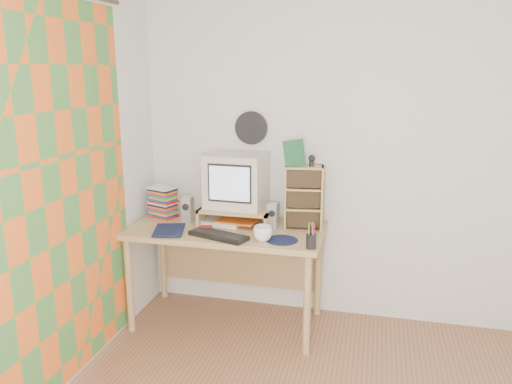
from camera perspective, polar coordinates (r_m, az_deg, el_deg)
The scene contains 19 objects.
back_wall at distance 3.70m, azimuth 13.67°, elevation 3.99°, with size 3.50×3.50×0.00m, color white.
curtain at distance 3.01m, azimuth -21.27°, elevation -0.69°, with size 2.20×2.20×0.00m, color orange.
wall_disc at distance 3.77m, azimuth -0.55°, elevation 7.33°, with size 0.25×0.25×0.02m, color black.
desk at distance 3.71m, azimuth -3.14°, elevation -5.74°, with size 1.40×0.70×0.75m.
monitor_riser at distance 3.66m, azimuth -2.27°, elevation -2.24°, with size 0.52×0.30×0.12m.
crt_monitor at distance 3.66m, azimuth -2.32°, elevation 1.33°, with size 0.41×0.41×0.39m, color beige.
speaker_left at distance 3.72m, azimuth -7.82°, elevation -1.99°, with size 0.08×0.08×0.20m, color #ABABB0.
speaker_right at distance 3.56m, azimuth 1.95°, elevation -2.74°, with size 0.07×0.07×0.19m, color #ABABB0.
keyboard at distance 3.40m, azimuth -4.30°, elevation -4.98°, with size 0.42×0.14×0.03m, color black.
dvd_stack at distance 3.88m, azimuth -10.60°, elevation -0.91°, with size 0.19×0.13×0.27m, color brown, non-canonical shape.
cd_rack at distance 3.55m, azimuth 5.46°, elevation -0.60°, with size 0.27×0.14×0.45m, color tan.
mug at distance 3.31m, azimuth 0.77°, elevation -4.76°, with size 0.13×0.13×0.10m, color white.
diary at distance 3.56m, azimuth -11.53°, elevation -4.14°, with size 0.25×0.19×0.05m, color #0F1737.
mousepad at distance 3.34m, azimuth 2.97°, elevation -5.51°, with size 0.22×0.22×0.00m, color #101437.
pen_cup at distance 3.19m, azimuth 6.33°, elevation -5.30°, with size 0.07×0.07×0.13m, color black, non-canonical shape.
papers at distance 3.70m, azimuth -3.13°, elevation -3.25°, with size 0.32×0.24×0.04m, color silver, non-canonical shape.
red_box at distance 3.53m, azimuth -5.68°, elevation -4.19°, with size 0.07×0.05×0.04m, color #AB1412.
game_box at distance 3.48m, azimuth 4.39°, elevation 4.44°, with size 0.14×0.03×0.18m, color #17522C.
webcam at distance 3.49m, azimuth 6.37°, elevation 3.58°, with size 0.05×0.05×0.08m, color black, non-canonical shape.
Camera 1 is at (0.00, -1.90, 1.86)m, focal length 35.00 mm.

